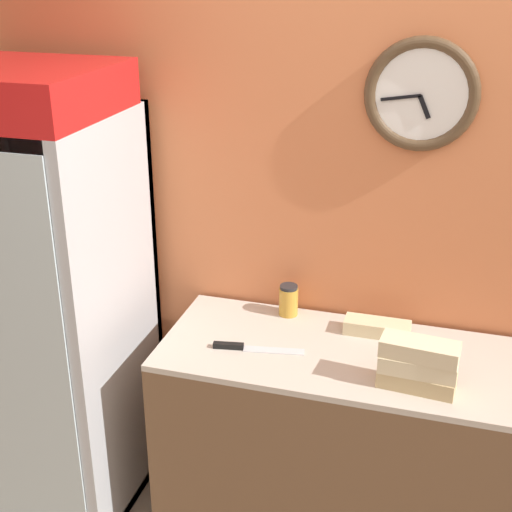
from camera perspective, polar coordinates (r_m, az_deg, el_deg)
The scene contains 9 objects.
wall_back at distance 2.92m, azimuth 12.57°, elevation 2.98°, with size 5.20×0.10×2.70m.
prep_counter at distance 3.05m, azimuth 10.45°, elevation -15.46°, with size 1.83×0.62×0.91m.
beverage_cooler at distance 3.15m, azimuth -16.10°, elevation -1.58°, with size 0.71×0.73×1.96m.
sandwich_stack_bottom at distance 2.63m, azimuth 12.72°, elevation -9.64°, with size 0.28×0.14×0.06m.
sandwich_stack_middle at distance 2.60m, azimuth 12.85°, elevation -8.48°, with size 0.28×0.13×0.06m.
sandwich_stack_top at distance 2.57m, azimuth 12.97°, elevation -7.29°, with size 0.28×0.14×0.06m.
sandwich_flat_right at distance 2.94m, azimuth 9.67°, elevation -5.67°, with size 0.27×0.10×0.06m.
chefs_knife at distance 2.81m, azimuth -0.84°, elevation -7.33°, with size 0.36×0.10×0.02m.
condiment_jar at distance 3.03m, azimuth 2.62°, elevation -3.55°, with size 0.08×0.08×0.14m.
Camera 1 is at (0.15, -1.52, 2.35)m, focal length 50.00 mm.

